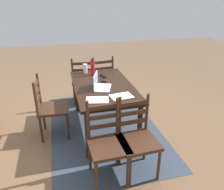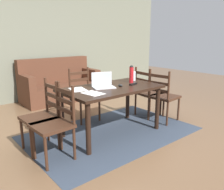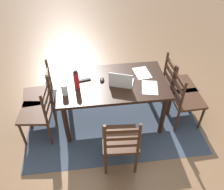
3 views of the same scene
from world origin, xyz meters
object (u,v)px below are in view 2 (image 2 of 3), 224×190
at_px(chair_far_head, 84,95).
at_px(computer_mouse, 120,85).
at_px(chair_right_far, 148,93).
at_px(water_bottle, 131,74).
at_px(chair_right_near, 163,96).
at_px(chair_left_far, 43,117).
at_px(drinking_glass, 134,76).
at_px(chair_left_near, 55,124).
at_px(dining_table, 112,93).
at_px(couch, 59,85).
at_px(laptop, 103,84).
at_px(tv_remote, 133,84).

height_order(chair_far_head, computer_mouse, chair_far_head).
height_order(chair_right_far, water_bottle, water_bottle).
bearing_deg(chair_far_head, chair_right_near, -43.17).
relative_size(chair_left_far, drinking_glass, 6.00).
xyz_separation_m(chair_left_near, chair_far_head, (1.05, 0.98, 0.00)).
distance_m(chair_far_head, drinking_glass, 0.97).
xyz_separation_m(dining_table, couch, (0.31, 2.37, -0.30)).
height_order(chair_right_far, drinking_glass, chair_right_far).
relative_size(laptop, tv_remote, 2.21).
xyz_separation_m(laptop, computer_mouse, (0.25, -0.12, -0.04)).
relative_size(computer_mouse, tv_remote, 0.59).
distance_m(chair_left_far, computer_mouse, 1.25).
height_order(laptop, computer_mouse, laptop).
distance_m(dining_table, computer_mouse, 0.19).
bearing_deg(computer_mouse, water_bottle, 35.55).
distance_m(computer_mouse, tv_remote, 0.25).
height_order(chair_left_near, chair_far_head, same).
height_order(chair_right_near, chair_far_head, same).
xyz_separation_m(chair_left_near, tv_remote, (1.43, 0.09, 0.30)).
bearing_deg(computer_mouse, drinking_glass, 40.97).
relative_size(chair_far_head, chair_right_far, 1.00).
xyz_separation_m(chair_far_head, water_bottle, (0.48, -0.74, 0.44)).
relative_size(water_bottle, computer_mouse, 2.90).
xyz_separation_m(chair_right_far, laptop, (-1.16, -0.10, 0.35)).
distance_m(chair_left_far, couch, 2.58).
bearing_deg(chair_right_near, laptop, 167.77).
bearing_deg(laptop, dining_table, -33.59).
height_order(chair_right_near, chair_left_far, same).
relative_size(dining_table, chair_far_head, 1.61).
relative_size(laptop, drinking_glass, 2.37).
bearing_deg(water_bottle, chair_right_far, 10.84).
distance_m(water_bottle, drinking_glass, 0.21).
xyz_separation_m(dining_table, laptop, (-0.11, 0.07, 0.16)).
bearing_deg(tv_remote, chair_left_near, 81.82).
xyz_separation_m(chair_far_head, couch, (0.31, 1.56, -0.11)).
bearing_deg(computer_mouse, chair_right_near, 8.78).
relative_size(chair_far_head, couch, 0.53).
distance_m(dining_table, chair_left_near, 1.08).
relative_size(chair_left_near, chair_far_head, 1.00).
bearing_deg(couch, chair_far_head, -101.12).
bearing_deg(couch, computer_mouse, -94.02).
distance_m(chair_far_head, laptop, 0.82).
bearing_deg(chair_right_far, chair_right_near, -90.01).
bearing_deg(drinking_glass, computer_mouse, -156.07).
bearing_deg(chair_right_far, water_bottle, -169.16).
relative_size(laptop, water_bottle, 1.30).
bearing_deg(chair_left_near, laptop, 14.65).
height_order(dining_table, chair_right_far, chair_right_far).
height_order(chair_left_far, chair_right_far, same).
bearing_deg(tv_remote, computer_mouse, 69.75).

